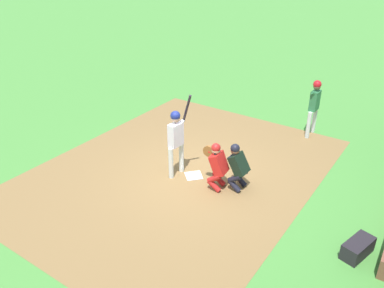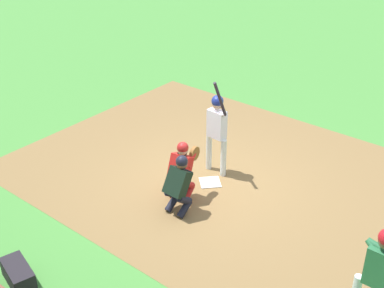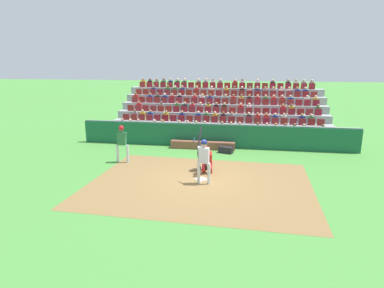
# 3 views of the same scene
# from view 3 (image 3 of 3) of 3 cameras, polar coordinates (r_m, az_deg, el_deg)

# --- Properties ---
(ground_plane) EXTENTS (160.00, 160.00, 0.00)m
(ground_plane) POSITION_cam_3_polar(r_m,az_deg,el_deg) (13.95, 1.63, -6.27)
(ground_plane) COLOR #478A39
(infield_dirt_patch) EXTENTS (9.27, 7.25, 0.01)m
(infield_dirt_patch) POSITION_cam_3_polar(r_m,az_deg,el_deg) (13.49, 1.33, -6.98)
(infield_dirt_patch) COLOR olive
(infield_dirt_patch) RESTS_ON ground_plane
(home_plate_marker) EXTENTS (0.62, 0.62, 0.02)m
(home_plate_marker) POSITION_cam_3_polar(r_m,az_deg,el_deg) (13.95, 1.63, -6.21)
(home_plate_marker) COLOR white
(home_plate_marker) RESTS_ON infield_dirt_patch
(batter_at_plate) EXTENTS (0.58, 0.53, 2.33)m
(batter_at_plate) POSITION_cam_3_polar(r_m,az_deg,el_deg) (13.14, 2.08, -2.15)
(batter_at_plate) COLOR silver
(batter_at_plate) RESTS_ON ground_plane
(catcher_crouching) EXTENTS (0.49, 0.74, 1.30)m
(catcher_crouching) POSITION_cam_3_polar(r_m,az_deg,el_deg) (14.45, 2.66, -2.54)
(catcher_crouching) COLOR red
(catcher_crouching) RESTS_ON ground_plane
(home_plate_umpire) EXTENTS (0.48, 0.51, 1.26)m
(home_plate_umpire) POSITION_cam_3_polar(r_m,az_deg,el_deg) (14.91, 1.85, -2.13)
(home_plate_umpire) COLOR black
(home_plate_umpire) RESTS_ON ground_plane
(dugout_wall) EXTENTS (16.22, 0.24, 1.42)m
(dugout_wall) POSITION_cam_3_polar(r_m,az_deg,el_deg) (19.14, 3.99, 1.45)
(dugout_wall) COLOR #185B39
(dugout_wall) RESTS_ON ground_plane
(dugout_bench) EXTENTS (3.74, 0.40, 0.44)m
(dugout_bench) POSITION_cam_3_polar(r_m,az_deg,el_deg) (18.79, 1.87, -0.21)
(dugout_bench) COLOR brown
(dugout_bench) RESTS_ON ground_plane
(water_bottle_on_bench) EXTENTS (0.07, 0.07, 0.24)m
(water_bottle_on_bench) POSITION_cam_3_polar(r_m,az_deg,el_deg) (18.70, 0.42, 0.79)
(water_bottle_on_bench) COLOR #307AC4
(water_bottle_on_bench) RESTS_ON dugout_bench
(equipment_duffel_bag) EXTENTS (0.84, 0.57, 0.35)m
(equipment_duffel_bag) POSITION_cam_3_polar(r_m,az_deg,el_deg) (18.03, 5.99, -1.04)
(equipment_duffel_bag) COLOR black
(equipment_duffel_bag) RESTS_ON ground_plane
(on_deck_batter) EXTENTS (0.68, 0.26, 1.87)m
(on_deck_batter) POSITION_cam_3_polar(r_m,az_deg,el_deg) (16.42, -12.24, 0.74)
(on_deck_batter) COLOR silver
(on_deck_batter) RESTS_ON ground_plane
(bleacher_stand) EXTENTS (14.69, 5.84, 3.70)m
(bleacher_stand) POSITION_cam_3_polar(r_m,az_deg,el_deg) (24.06, 5.22, 5.08)
(bleacher_stand) COLOR #949999
(bleacher_stand) RESTS_ON ground_plane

